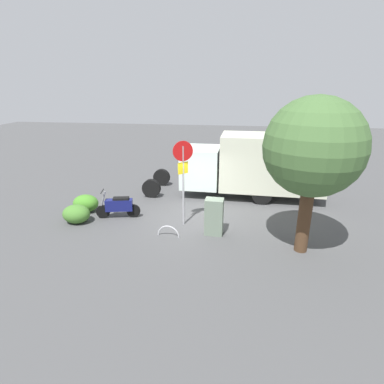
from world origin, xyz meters
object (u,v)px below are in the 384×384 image
stop_sign (183,170)px  street_tree (314,148)px  motorcycle (119,206)px  utility_cabinet (214,217)px  bike_rack_hoop (168,236)px  box_truck_near (252,164)px

stop_sign → street_tree: bearing=161.3°
motorcycle → utility_cabinet: utility_cabinet is taller
stop_sign → bike_rack_hoop: bearing=70.7°
box_truck_near → bike_rack_hoop: box_truck_near is taller
box_truck_near → utility_cabinet: size_ratio=6.25×
motorcycle → street_tree: street_tree is taller
bike_rack_hoop → box_truck_near: bearing=-123.4°
motorcycle → bike_rack_hoop: 2.78m
box_truck_near → bike_rack_hoop: size_ratio=10.13×
street_tree → utility_cabinet: street_tree is taller
motorcycle → stop_sign: bearing=162.5°
box_truck_near → street_tree: size_ratio=1.71×
box_truck_near → bike_rack_hoop: bearing=58.4°
utility_cabinet → bike_rack_hoop: size_ratio=1.62×
street_tree → utility_cabinet: (2.98, -0.78, -2.78)m
box_truck_near → utility_cabinet: box_truck_near is taller
stop_sign → motorcycle: bearing=-5.4°
motorcycle → utility_cabinet: size_ratio=1.30×
bike_rack_hoop → utility_cabinet: bearing=-165.0°
utility_cabinet → motorcycle: bearing=-12.8°
motorcycle → stop_sign: (-2.76, 0.26, 1.71)m
stop_sign → utility_cabinet: 2.08m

